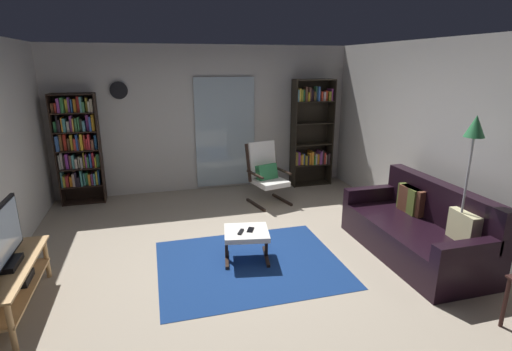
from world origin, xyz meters
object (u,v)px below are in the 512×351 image
ottoman (246,236)px  floor_lamp_by_sofa (472,147)px  television (2,240)px  cell_phone (250,230)px  tv_remote (241,232)px  bookshelf_near_sofa (312,131)px  bookshelf_near_tv (78,146)px  tv_stand (11,281)px  leather_sofa (418,230)px  lounge_armchair (266,171)px  wall_clock (119,90)px

ottoman → floor_lamp_by_sofa: (2.16, -0.94, 1.15)m
ottoman → television: bearing=-170.3°
cell_phone → tv_remote: bearing=-138.7°
television → bookshelf_near_sofa: bearing=35.1°
television → bookshelf_near_tv: (0.19, 3.08, 0.23)m
television → ottoman: bearing=9.7°
tv_stand → television: (0.00, -0.02, 0.43)m
television → leather_sofa: size_ratio=0.47×
television → lounge_armchair: (3.19, 2.28, -0.21)m
tv_stand → cell_phone: 2.46m
ottoman → wall_clock: (-1.48, 2.83, 1.54)m
leather_sofa → wall_clock: bearing=137.4°
ottoman → tv_remote: 0.11m
bookshelf_near_tv → ottoman: size_ratio=3.07×
lounge_armchair → ottoman: bearing=-113.3°
ottoman → bookshelf_near_tv: bearing=129.3°
tv_stand → floor_lamp_by_sofa: size_ratio=0.72×
floor_lamp_by_sofa → bookshelf_near_tv: bearing=140.2°
bookshelf_near_tv → tv_remote: size_ratio=12.71×
bookshelf_near_sofa → wall_clock: (-3.41, 0.20, 0.81)m
tv_stand → leather_sofa: leather_sofa is taller
television → tv_remote: (2.30, 0.37, -0.37)m
bookshelf_near_tv → tv_remote: 3.48m
tv_stand → ottoman: 2.41m
bookshelf_near_sofa → ottoman: (-1.94, -2.63, -0.73)m
floor_lamp_by_sofa → leather_sofa: bearing=100.6°
lounge_armchair → cell_phone: 2.03m
tv_stand → tv_remote: tv_stand is taller
bookshelf_near_sofa → television: bearing=-144.9°
tv_stand → bookshelf_near_sofa: bookshelf_near_sofa is taller
bookshelf_near_tv → floor_lamp_by_sofa: size_ratio=1.02×
television → floor_lamp_by_sofa: floor_lamp_by_sofa is taller
bookshelf_near_tv → cell_phone: (2.24, -2.67, -0.60)m
leather_sofa → ottoman: bearing=168.3°
bookshelf_near_tv → wall_clock: wall_clock is taller
wall_clock → bookshelf_near_sofa: bearing=-3.3°
cell_phone → wall_clock: (-1.53, 2.82, 1.47)m
bookshelf_near_tv → tv_remote: bearing=-52.1°
tv_stand → tv_remote: size_ratio=8.95×
leather_sofa → wall_clock: size_ratio=6.64×
leather_sofa → lounge_armchair: size_ratio=1.88×
bookshelf_near_sofa → floor_lamp_by_sofa: size_ratio=1.12×
tv_stand → lounge_armchair: 3.92m
cell_phone → floor_lamp_by_sofa: bearing=1.1°
wall_clock → lounge_armchair: bearing=-22.6°
bookshelf_near_sofa → lounge_armchair: size_ratio=1.96×
tv_stand → cell_phone: tv_stand is taller
tv_remote → floor_lamp_by_sofa: floor_lamp_by_sofa is taller
television → cell_phone: bearing=9.6°
bookshelf_near_tv → ottoman: 3.52m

